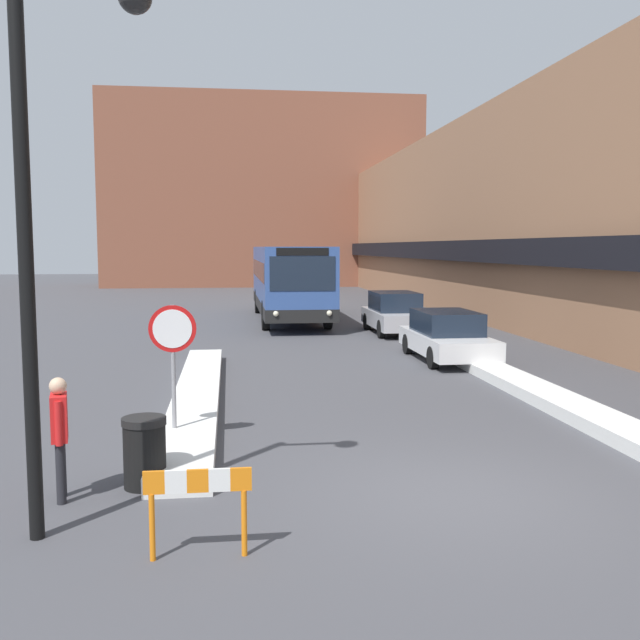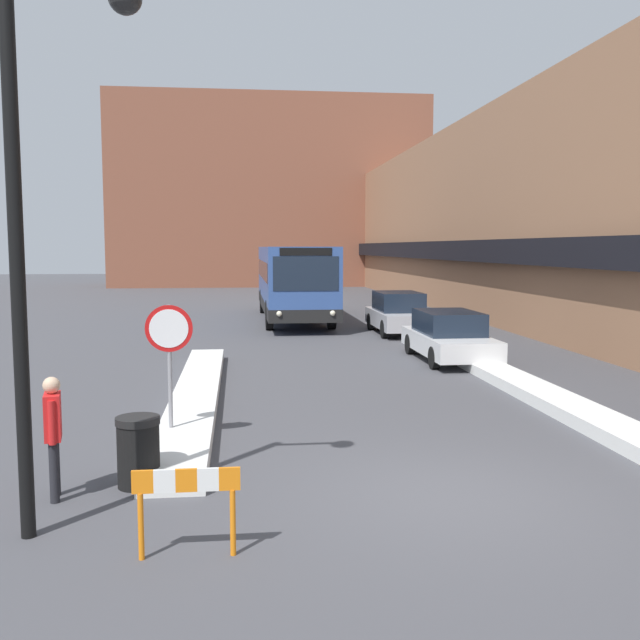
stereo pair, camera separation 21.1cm
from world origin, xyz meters
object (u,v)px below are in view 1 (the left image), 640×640
street_lamp (52,190)px  construction_barricade (198,495)px  stop_sign (173,344)px  trash_bin (145,452)px  pedestrian (59,427)px  parked_car_front (447,336)px  city_bus (289,280)px  parked_car_middle (395,313)px

street_lamp → construction_barricade: bearing=-26.1°
stop_sign → trash_bin: 2.39m
pedestrian → trash_bin: 1.16m
pedestrian → parked_car_front: bearing=130.3°
street_lamp → construction_barricade: (1.50, -0.74, -3.13)m
city_bus → street_lamp: (-4.44, -23.25, 2.03)m
parked_car_middle → pedestrian: size_ratio=2.66×
city_bus → stop_sign: city_bus is taller
construction_barricade → street_lamp: bearing=153.9°
city_bus → construction_barricade: size_ratio=10.86×
parked_car_middle → street_lamp: bearing=-114.0°
stop_sign → trash_bin: bearing=-96.5°
street_lamp → construction_barricade: size_ratio=5.55×
construction_barricade → city_bus: bearing=83.0°
city_bus → trash_bin: bearing=-99.8°
parked_car_middle → construction_barricade: bearing=-109.1°
parked_car_middle → trash_bin: (-7.25, -16.32, -0.29)m
parked_car_middle → parked_car_front: bearing=-90.0°
street_lamp → construction_barricade: street_lamp is taller
parked_car_middle → stop_sign: stop_sign is taller
stop_sign → pedestrian: bearing=-116.6°
city_bus → parked_car_front: city_bus is taller
pedestrian → trash_bin: size_ratio=1.66×
city_bus → parked_car_middle: bearing=-56.7°
trash_bin → construction_barricade: size_ratio=0.86×
parked_car_front → parked_car_middle: (-0.00, 6.38, 0.07)m
city_bus → stop_sign: 19.91m
parked_car_front → pedestrian: 13.21m
parked_car_middle → construction_barricade: size_ratio=3.82×
parked_car_front → street_lamp: 14.33m
city_bus → pedestrian: bearing=-102.1°
city_bus → parked_car_front: bearing=-73.3°
pedestrian → construction_barricade: size_ratio=1.44×
parked_car_front → construction_barricade: (-6.45, -12.25, -0.03)m
parked_car_front → city_bus: bearing=106.7°
city_bus → stop_sign: size_ratio=5.25×
pedestrian → trash_bin: (0.99, 0.38, -0.47)m
parked_car_front → stop_sign: bearing=-131.7°
street_lamp → pedestrian: 3.11m
pedestrian → construction_barricade: bearing=31.8°
stop_sign → pedestrian: (-1.23, -2.45, -0.70)m
city_bus → stop_sign: bearing=-100.2°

